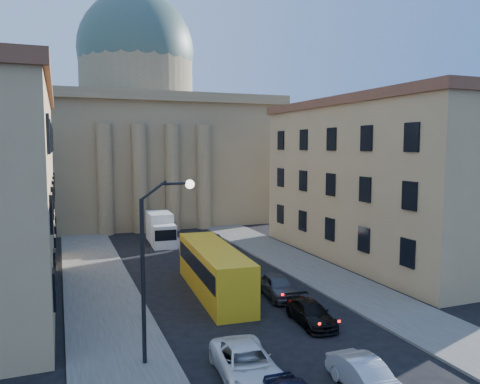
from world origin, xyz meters
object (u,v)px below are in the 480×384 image
Objects in this scene: city_bus at (214,269)px; street_lamp at (154,256)px; box_truck at (161,230)px; car_right_near at (366,377)px.

street_lamp is at bearing -119.17° from city_bus.
street_lamp is 1.46× the size of box_truck.
street_lamp is at bearing -99.84° from box_truck.
city_bus is 17.94m from box_truck.
car_right_near is 15.27m from city_bus.
city_bus is (5.95, 9.25, -3.50)m from street_lamp.
car_right_near is 0.36× the size of city_bus.
box_truck is (5.87, 27.19, -3.73)m from street_lamp.
car_right_near is at bearing -84.37° from box_truck.
box_truck is at bearing 77.82° from street_lamp.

